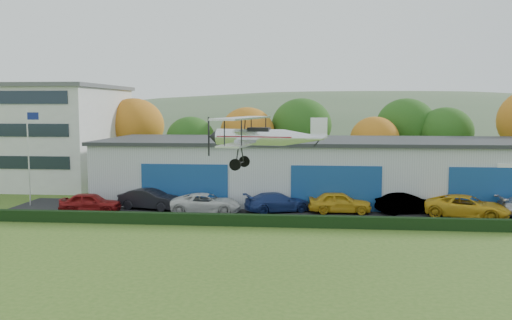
# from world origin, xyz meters

# --- Properties ---
(ground) EXTENTS (300.00, 300.00, 0.00)m
(ground) POSITION_xyz_m (0.00, 0.00, 0.00)
(ground) COLOR #3A5D1D
(ground) RESTS_ON ground
(apron) EXTENTS (48.00, 9.00, 0.05)m
(apron) POSITION_xyz_m (3.00, 21.00, 0.03)
(apron) COLOR black
(apron) RESTS_ON ground
(hedge) EXTENTS (46.00, 0.60, 0.80)m
(hedge) POSITION_xyz_m (3.00, 16.20, 0.40)
(hedge) COLOR black
(hedge) RESTS_ON ground
(hangar) EXTENTS (40.60, 12.60, 5.30)m
(hangar) POSITION_xyz_m (5.00, 27.98, 2.66)
(hangar) COLOR #B2B7BC
(hangar) RESTS_ON ground
(office_block) EXTENTS (20.60, 15.60, 10.40)m
(office_block) POSITION_xyz_m (-28.00, 35.00, 5.21)
(office_block) COLOR silver
(office_block) RESTS_ON ground
(flagpole) EXTENTS (1.05, 0.10, 8.00)m
(flagpole) POSITION_xyz_m (-19.88, 22.00, 4.78)
(flagpole) COLOR silver
(flagpole) RESTS_ON ground
(tree_belt) EXTENTS (75.70, 13.22, 10.12)m
(tree_belt) POSITION_xyz_m (0.85, 40.62, 5.61)
(tree_belt) COLOR #3D2614
(tree_belt) RESTS_ON ground
(distant_hills) EXTENTS (430.00, 196.00, 56.00)m
(distant_hills) POSITION_xyz_m (-4.38, 140.00, -13.05)
(distant_hills) COLOR #4C6642
(distant_hills) RESTS_ON ground
(car_0) EXTENTS (4.73, 2.25, 1.56)m
(car_0) POSITION_xyz_m (-13.74, 19.38, 0.83)
(car_0) COLOR maroon
(car_0) RESTS_ON apron
(car_1) EXTENTS (5.23, 2.79, 1.64)m
(car_1) POSITION_xyz_m (-9.63, 21.25, 0.87)
(car_1) COLOR black
(car_1) RESTS_ON apron
(car_2) EXTENTS (5.51, 2.77, 1.49)m
(car_2) POSITION_xyz_m (-4.91, 20.20, 0.80)
(car_2) COLOR silver
(car_2) RESTS_ON apron
(car_3) EXTENTS (5.56, 3.95, 1.50)m
(car_3) POSITION_xyz_m (0.51, 21.20, 0.80)
(car_3) COLOR navy
(car_3) RESTS_ON apron
(car_4) EXTENTS (4.85, 2.09, 1.63)m
(car_4) POSITION_xyz_m (5.28, 21.25, 0.86)
(car_4) COLOR gold
(car_4) RESTS_ON apron
(car_5) EXTENTS (4.92, 2.88, 1.53)m
(car_5) POSITION_xyz_m (10.40, 21.58, 0.82)
(car_5) COLOR gray
(car_5) RESTS_ON apron
(car_6) EXTENTS (6.48, 4.58, 1.64)m
(car_6) POSITION_xyz_m (14.46, 20.28, 0.87)
(car_6) COLOR gold
(car_6) RESTS_ON apron
(biplane) EXTENTS (5.79, 6.63, 2.46)m
(biplane) POSITION_xyz_m (0.61, 5.17, 6.81)
(biplane) COLOR silver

